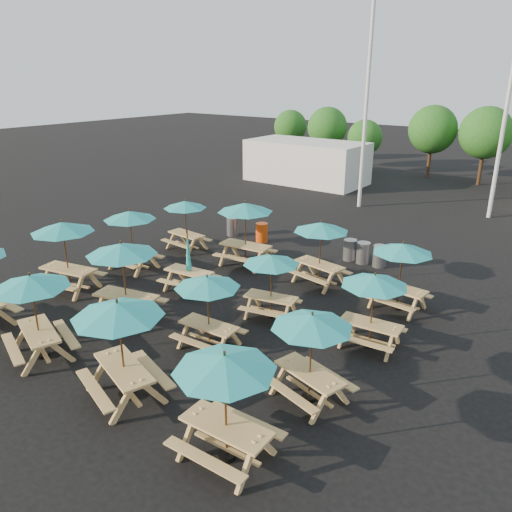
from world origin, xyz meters
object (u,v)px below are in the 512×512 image
Objects in this scene: picnic_unit_6 at (189,266)px; waste_bin_3 at (363,253)px; waste_bin_2 at (350,250)px; picnic_unit_2 at (130,219)px; picnic_unit_4 at (31,287)px; picnic_unit_3 at (185,208)px; picnic_unit_11 at (321,231)px; waste_bin_1 at (262,232)px; picnic_unit_10 at (271,264)px; waste_bin_4 at (380,256)px; picnic_unit_5 at (122,254)px; picnic_unit_14 at (374,285)px; picnic_unit_9 at (207,287)px; waste_bin_0 at (232,226)px; picnic_unit_12 at (225,370)px; picnic_unit_15 at (402,253)px; picnic_unit_8 at (118,316)px; picnic_unit_1 at (63,232)px; picnic_unit_13 at (312,327)px; picnic_unit_7 at (245,212)px.

picnic_unit_6 reaches higher than waste_bin_3.
picnic_unit_2 is at bearing -136.63° from waste_bin_2.
picnic_unit_3 is at bearing 127.62° from picnic_unit_4.
picnic_unit_11 is 2.70× the size of waste_bin_1.
waste_bin_4 is at bearing 69.09° from picnic_unit_10.
picnic_unit_3 is 0.85× the size of picnic_unit_5.
picnic_unit_6 is at bearing 107.35° from picnic_unit_4.
picnic_unit_2 is 1.08× the size of picnic_unit_14.
picnic_unit_5 is at bearing -56.95° from picnic_unit_3.
picnic_unit_3 is at bearing 134.52° from picnic_unit_9.
picnic_unit_6 is 6.40m from waste_bin_0.
picnic_unit_10 is 0.87× the size of picnic_unit_12.
picnic_unit_14 is 11.06m from waste_bin_0.
waste_bin_0 is at bearing -176.93° from waste_bin_2.
waste_bin_2 is (-0.22, 2.87, -1.56)m from picnic_unit_11.
picnic_unit_3 is 1.05× the size of picnic_unit_10.
picnic_unit_15 is (9.53, 2.77, -0.09)m from picnic_unit_2.
picnic_unit_12 is at bearing -47.58° from picnic_unit_9.
picnic_unit_10 is at bearing 103.96° from picnic_unit_8.
waste_bin_0 is at bearing 73.90° from picnic_unit_1.
picnic_unit_14 is at bearing 10.98° from picnic_unit_5.
picnic_unit_1 is 1.14× the size of picnic_unit_6.
picnic_unit_14 is (6.66, 2.98, -0.30)m from picnic_unit_5.
picnic_unit_8 is at bearing -94.83° from picnic_unit_9.
picnic_unit_14 is at bearing -32.14° from picnic_unit_11.
picnic_unit_13 is at bearing 53.12° from picnic_unit_8.
picnic_unit_8 is (3.23, 0.19, 0.08)m from picnic_unit_4.
picnic_unit_1 is 5.58m from picnic_unit_3.
picnic_unit_1 is at bearing -96.18° from picnic_unit_2.
picnic_unit_10 is 3.17m from picnic_unit_11.
picnic_unit_10 is (3.38, -3.07, -0.41)m from picnic_unit_7.
waste_bin_0 is at bearing 135.44° from picnic_unit_8.
picnic_unit_1 reaches higher than picnic_unit_9.
picnic_unit_3 is 2.51× the size of waste_bin_4.
waste_bin_1 is at bearing 120.96° from picnic_unit_12.
picnic_unit_5 is at bearing -161.15° from picnic_unit_14.
picnic_unit_5 reaches higher than picnic_unit_8.
picnic_unit_1 is at bearing -126.89° from waste_bin_2.
waste_bin_1 is (-1.15, 8.58, -1.72)m from picnic_unit_5.
picnic_unit_11 reaches higher than waste_bin_3.
picnic_unit_6 is at bearing 77.55° from picnic_unit_5.
picnic_unit_11 is (6.67, 5.73, -0.16)m from picnic_unit_1.
picnic_unit_9 is at bearing 61.58° from picnic_unit_4.
picnic_unit_3 is 7.20m from picnic_unit_10.
picnic_unit_10 is (3.45, 0.04, 0.87)m from picnic_unit_6.
picnic_unit_15 reaches higher than picnic_unit_10.
waste_bin_2 is (4.25, 0.25, 0.00)m from waste_bin_1.
picnic_unit_5 is 9.13m from waste_bin_0.
picnic_unit_8 is at bearing -76.91° from picnic_unit_7.
picnic_unit_8 is 1.15× the size of picnic_unit_13.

